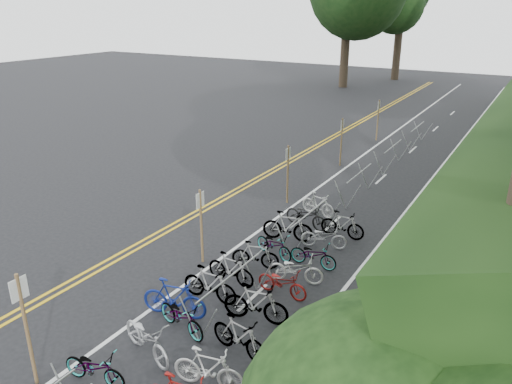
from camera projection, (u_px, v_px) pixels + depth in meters
ground at (65, 338)px, 12.53m from camera, size 120.00×120.00×0.00m
road_markings at (278, 210)px, 20.36m from camera, size 7.47×80.00×0.01m
red_curb at (415, 218)px, 19.46m from camera, size 0.25×28.00×0.10m
bike_racks_rest at (359, 180)px, 21.27m from camera, size 1.14×23.00×1.17m
signpost_near at (26, 323)px, 10.51m from camera, size 0.08×0.40×2.74m
signposts_rest at (317, 153)px, 23.02m from camera, size 0.08×18.40×2.50m
bike_front at (174, 298)px, 13.24m from camera, size 0.93×1.91×1.11m
bike_valet at (234, 296)px, 13.47m from camera, size 3.04×15.05×1.10m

